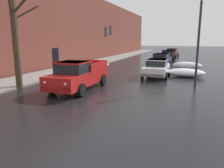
# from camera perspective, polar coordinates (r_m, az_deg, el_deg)

# --- Properties ---
(left_sidewalk_slab) EXTENTS (3.18, 80.00, 0.13)m
(left_sidewalk_slab) POSITION_cam_1_polar(r_m,az_deg,el_deg) (22.90, -10.35, 4.18)
(left_sidewalk_slab) COLOR gray
(left_sidewalk_slab) RESTS_ON ground
(brick_townhouse_facade) EXTENTS (0.63, 80.00, 8.94)m
(brick_townhouse_facade) POSITION_cam_1_polar(r_m,az_deg,el_deg) (23.89, -15.22, 14.86)
(brick_townhouse_facade) COLOR brown
(brick_townhouse_facade) RESTS_ON ground
(snow_bank_near_corner_left) EXTENTS (1.79, 1.34, 0.73)m
(snow_bank_near_corner_left) POSITION_cam_1_polar(r_m,az_deg,el_deg) (24.76, -3.58, 5.47)
(snow_bank_near_corner_left) COLOR white
(snow_bank_near_corner_left) RESTS_ON ground
(snow_bank_mid_block_left) EXTENTS (2.93, 1.48, 0.82)m
(snow_bank_mid_block_left) POSITION_cam_1_polar(r_m,az_deg,el_deg) (22.79, -4.28, 5.16)
(snow_bank_mid_block_left) COLOR white
(snow_bank_mid_block_left) RESTS_ON ground
(snow_bank_near_corner_right) EXTENTS (2.99, 1.50, 0.68)m
(snow_bank_near_corner_right) POSITION_cam_1_polar(r_m,az_deg,el_deg) (18.52, 19.02, 2.82)
(snow_bank_near_corner_right) COLOR white
(snow_bank_near_corner_right) RESTS_ON ground
(snow_bank_along_right_kerb) EXTENTS (2.75, 1.07, 0.67)m
(snow_bank_along_right_kerb) POSITION_cam_1_polar(r_m,az_deg,el_deg) (20.91, -7.59, 4.20)
(snow_bank_along_right_kerb) COLOR white
(snow_bank_along_right_kerb) RESTS_ON ground
(snow_bank_far_right_pile) EXTENTS (2.90, 1.12, 0.76)m
(snow_bank_far_right_pile) POSITION_cam_1_polar(r_m,az_deg,el_deg) (23.12, 19.16, 4.54)
(snow_bank_far_right_pile) COLOR white
(snow_bank_far_right_pile) RESTS_ON ground
(bare_tree_second_along_sidewalk) EXTENTS (1.47, 2.73, 6.02)m
(bare_tree_second_along_sidewalk) POSITION_cam_1_polar(r_m,az_deg,el_deg) (14.34, -24.03, 10.96)
(bare_tree_second_along_sidewalk) COLOR #423323
(bare_tree_second_along_sidewalk) RESTS_ON ground
(pickup_truck_red_approaching_near_lane) EXTENTS (2.13, 5.27, 1.76)m
(pickup_truck_red_approaching_near_lane) POSITION_cam_1_polar(r_m,az_deg,el_deg) (13.13, -8.84, 2.30)
(pickup_truck_red_approaching_near_lane) COLOR red
(pickup_truck_red_approaching_near_lane) RESTS_ON ground
(sedan_white_parked_kerbside_close) EXTENTS (1.98, 4.19, 1.42)m
(sedan_white_parked_kerbside_close) POSITION_cam_1_polar(r_m,az_deg,el_deg) (17.92, 11.71, 4.29)
(sedan_white_parked_kerbside_close) COLOR silver
(sedan_white_parked_kerbside_close) RESTS_ON ground
(sedan_darkblue_parked_kerbside_mid) EXTENTS (2.20, 4.01, 1.42)m
(sedan_darkblue_parked_kerbside_mid) POSITION_cam_1_polar(r_m,az_deg,el_deg) (25.05, 12.79, 6.30)
(sedan_darkblue_parked_kerbside_mid) COLOR navy
(sedan_darkblue_parked_kerbside_mid) RESTS_ON ground
(sedan_black_parked_far_down_block) EXTENTS (2.28, 4.15, 1.42)m
(sedan_black_parked_far_down_block) POSITION_cam_1_polar(r_m,az_deg,el_deg) (32.12, 14.38, 7.36)
(sedan_black_parked_far_down_block) COLOR black
(sedan_black_parked_far_down_block) RESTS_ON ground
(sedan_maroon_queued_behind_truck) EXTENTS (2.21, 4.42, 1.42)m
(sedan_maroon_queued_behind_truck) POSITION_cam_1_polar(r_m,az_deg,el_deg) (38.19, 15.48, 7.95)
(sedan_maroon_queued_behind_truck) COLOR maroon
(sedan_maroon_queued_behind_truck) RESTS_ON ground
(street_lamp_post) EXTENTS (0.44, 0.24, 5.49)m
(street_lamp_post) POSITION_cam_1_polar(r_m,az_deg,el_deg) (14.51, 21.87, 11.28)
(street_lamp_post) COLOR #28282D
(street_lamp_post) RESTS_ON ground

